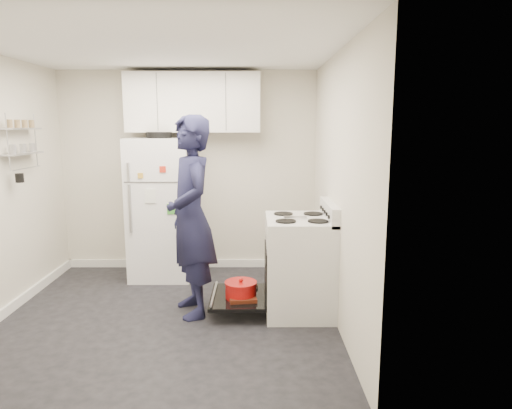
{
  "coord_description": "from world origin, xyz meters",
  "views": [
    {
      "loc": [
        0.84,
        -4.17,
        1.84
      ],
      "look_at": [
        0.85,
        0.33,
        1.05
      ],
      "focal_mm": 32.0,
      "sensor_mm": 36.0,
      "label": 1
    }
  ],
  "objects_px": {
    "electric_range": "(298,266)",
    "person": "(191,217)",
    "open_oven_door": "(240,293)",
    "refrigerator": "(162,208)"
  },
  "relations": [
    {
      "from": "electric_range",
      "to": "person",
      "type": "height_order",
      "value": "person"
    },
    {
      "from": "open_oven_door",
      "to": "refrigerator",
      "type": "height_order",
      "value": "refrigerator"
    },
    {
      "from": "refrigerator",
      "to": "person",
      "type": "distance_m",
      "value": 1.25
    },
    {
      "from": "electric_range",
      "to": "refrigerator",
      "type": "bearing_deg",
      "value": 144.69
    },
    {
      "from": "electric_range",
      "to": "open_oven_door",
      "type": "xyz_separation_m",
      "value": [
        -0.58,
        -0.03,
        -0.27
      ]
    },
    {
      "from": "open_oven_door",
      "to": "electric_range",
      "type": "bearing_deg",
      "value": 2.67
    },
    {
      "from": "refrigerator",
      "to": "electric_range",
      "type": "bearing_deg",
      "value": -35.31
    },
    {
      "from": "person",
      "to": "electric_range",
      "type": "bearing_deg",
      "value": 70.79
    },
    {
      "from": "electric_range",
      "to": "open_oven_door",
      "type": "distance_m",
      "value": 0.64
    },
    {
      "from": "open_oven_door",
      "to": "person",
      "type": "height_order",
      "value": "person"
    }
  ]
}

